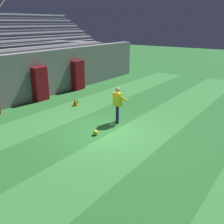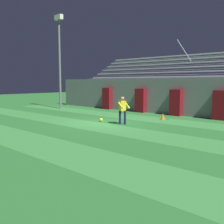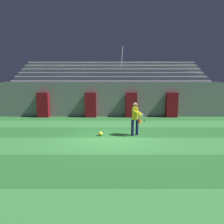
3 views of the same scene
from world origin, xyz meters
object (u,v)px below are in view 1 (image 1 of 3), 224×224
padding_pillar_far_right (78,75)px  traffic_cone (75,102)px  padding_pillar_gate_right (40,84)px  water_bottle (78,102)px  goalkeeper (118,103)px  soccer_ball (95,133)px

padding_pillar_far_right → traffic_cone: (-2.91, -2.41, -0.78)m
padding_pillar_gate_right → water_bottle: bearing=-72.7°
padding_pillar_gate_right → water_bottle: padding_pillar_gate_right is taller
padding_pillar_far_right → goalkeeper: 6.82m
traffic_cone → water_bottle: (0.35, 0.13, -0.09)m
goalkeeper → padding_pillar_gate_right: bearing=86.2°
padding_pillar_gate_right → goalkeeper: padding_pillar_gate_right is taller
padding_pillar_gate_right → soccer_ball: size_ratio=9.02×
traffic_cone → soccer_ball: bearing=-125.8°
soccer_ball → traffic_cone: size_ratio=0.52×
soccer_ball → water_bottle: bearing=51.7°
goalkeeper → water_bottle: size_ratio=6.96×
goalkeeper → water_bottle: (1.08, 3.49, -0.83)m
padding_pillar_gate_right → goalkeeper: 5.78m
padding_pillar_far_right → goalkeeper: (-3.65, -5.76, -0.04)m
padding_pillar_gate_right → traffic_cone: padding_pillar_gate_right is taller
padding_pillar_gate_right → soccer_ball: 6.28m
traffic_cone → water_bottle: traffic_cone is taller
padding_pillar_far_right → traffic_cone: bearing=-140.4°
traffic_cone → padding_pillar_gate_right: bearing=98.5°
soccer_ball → water_bottle: (2.83, 3.58, 0.01)m
padding_pillar_gate_right → soccer_ball: (-2.12, -5.85, -0.88)m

